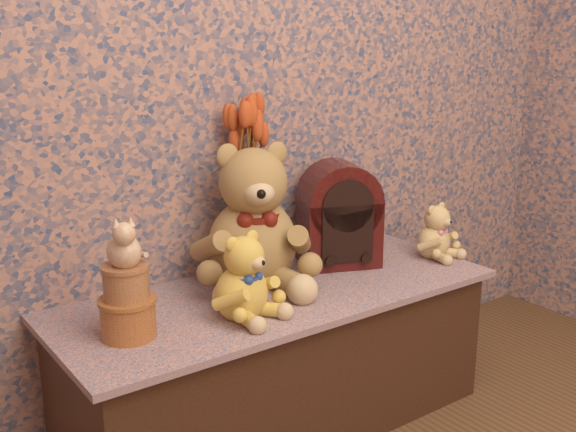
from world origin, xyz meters
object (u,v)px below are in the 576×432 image
Objects in this scene: cat_figurine at (123,240)px; biscuit_tin_lower at (128,318)px; ceramic_vase at (250,245)px; teddy_large at (252,209)px; teddy_small at (434,228)px; teddy_medium at (241,272)px; cathedral_radio at (339,213)px.

biscuit_tin_lower is at bearing 0.00° from cat_figurine.
cat_figurine reaches higher than biscuit_tin_lower.
biscuit_tin_lower is at bearing -156.75° from ceramic_vase.
teddy_large is 0.49m from cat_figurine.
teddy_small is at bearing -0.43° from biscuit_tin_lower.
ceramic_vase is (0.04, 0.07, -0.14)m from teddy_large.
teddy_medium reaches higher than biscuit_tin_lower.
teddy_medium is 0.80m from teddy_small.
teddy_small reaches higher than biscuit_tin_lower.
teddy_small is 1.10m from biscuit_tin_lower.
teddy_large is 2.32× the size of teddy_small.
biscuit_tin_lower is at bearing -140.52° from teddy_large.
cathedral_radio is at bearing -16.75° from ceramic_vase.
teddy_large is 0.28m from teddy_medium.
teddy_large is at bearing 33.82° from cat_figurine.
biscuit_tin_lower is (-0.47, -0.14, -0.18)m from teddy_large.
cat_figurine is (-0.30, 0.06, 0.13)m from teddy_medium.
teddy_medium is at bearing 172.64° from teddy_small.
teddy_large is at bearing -160.13° from cathedral_radio.
cathedral_radio is at bearing 9.21° from biscuit_tin_lower.
cat_figurine is (-0.80, -0.13, 0.08)m from cathedral_radio.
cathedral_radio is (0.33, -0.01, -0.06)m from teddy_large.
cathedral_radio is 0.81m from biscuit_tin_lower.
teddy_small reaches higher than ceramic_vase.
teddy_large is at bearing 155.88° from teddy_small.
teddy_medium is at bearing 6.24° from cat_figurine.
teddy_large reaches higher than cat_figurine.
teddy_large is 0.52m from biscuit_tin_lower.
teddy_small is (0.80, 0.05, -0.03)m from teddy_medium.
teddy_medium is 1.82× the size of biscuit_tin_lower.
teddy_medium reaches higher than ceramic_vase.
ceramic_vase is 1.34× the size of biscuit_tin_lower.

